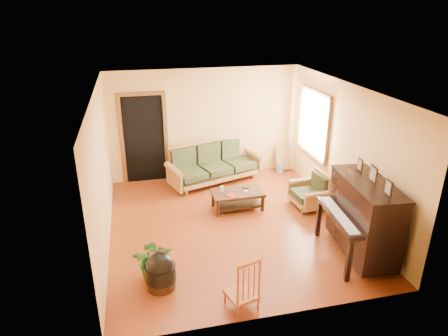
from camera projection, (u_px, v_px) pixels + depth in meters
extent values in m
plane|color=#5F220C|center=(231.00, 224.00, 7.68)|extent=(5.00, 5.00, 0.00)
cube|color=black|center=(144.00, 140.00, 9.22)|extent=(1.08, 0.16, 2.05)
cube|color=white|center=(314.00, 124.00, 8.74)|extent=(0.12, 1.36, 1.46)
cube|color=olive|center=(215.00, 164.00, 9.34)|extent=(2.36, 1.54, 0.93)
cube|color=black|center=(237.00, 200.00, 8.20)|extent=(1.06, 0.60, 0.38)
cube|color=olive|center=(308.00, 191.00, 8.21)|extent=(0.77, 0.80, 0.74)
cube|color=black|center=(364.00, 219.00, 6.52)|extent=(1.04, 1.60, 1.34)
cylinder|color=black|center=(161.00, 275.00, 5.90)|extent=(0.46, 0.46, 0.44)
cube|color=#98431B|center=(242.00, 282.00, 5.45)|extent=(0.49, 0.52, 0.84)
cube|color=gold|center=(285.00, 158.00, 10.08)|extent=(0.47, 0.12, 0.63)
cylinder|color=#324C96|center=(280.00, 167.00, 10.02)|extent=(0.23, 0.23, 0.25)
imported|color=#1B5017|center=(154.00, 259.00, 6.06)|extent=(0.66, 0.59, 0.68)
imported|color=maroon|center=(228.00, 197.00, 7.90)|extent=(0.26, 0.27, 0.02)
cylinder|color=white|center=(222.00, 189.00, 8.14)|extent=(0.08, 0.08, 0.12)
cylinder|color=silver|center=(246.00, 192.00, 8.07)|extent=(0.10, 0.10, 0.05)
cube|color=black|center=(246.00, 188.00, 8.28)|extent=(0.15, 0.10, 0.01)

